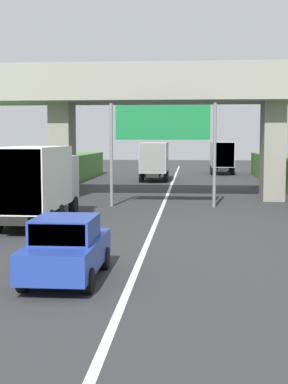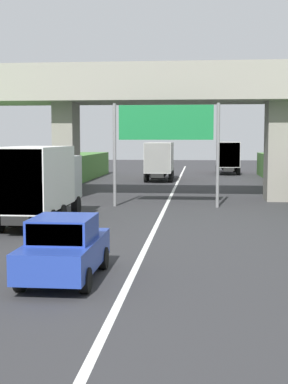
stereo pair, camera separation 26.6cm
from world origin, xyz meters
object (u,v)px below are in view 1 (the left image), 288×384
(truck_orange, at_px, (155,159))
(truck_red, at_px, (222,156))
(overhead_highway_sign, at_px, (163,130))
(truck_silver, at_px, (38,181))
(construction_barrel_5, at_px, (21,207))
(car_blue, at_px, (66,249))

(truck_orange, relative_size, truck_red, 1.00)
(overhead_highway_sign, distance_m, truck_silver, 8.84)
(truck_red, bearing_deg, overhead_highway_sign, -99.35)
(truck_orange, distance_m, truck_silver, 26.37)
(truck_orange, distance_m, truck_red, 12.22)
(truck_orange, xyz_separation_m, construction_barrel_5, (-5.08, -23.51, -1.47))
(overhead_highway_sign, relative_size, truck_silver, 0.81)
(overhead_highway_sign, height_order, construction_barrel_5, overhead_highway_sign)
(truck_silver, distance_m, construction_barrel_5, 3.43)
(truck_orange, bearing_deg, construction_barrel_5, -102.20)
(construction_barrel_5, bearing_deg, truck_red, 71.03)
(truck_silver, height_order, construction_barrel_5, truck_silver)
(truck_red, height_order, car_blue, truck_red)
(truck_red, relative_size, car_blue, 1.78)
(truck_orange, relative_size, construction_barrel_5, 8.11)
(truck_red, bearing_deg, truck_silver, -105.35)
(car_blue, bearing_deg, truck_red, 81.78)
(construction_barrel_5, bearing_deg, truck_orange, 77.80)
(truck_silver, bearing_deg, car_blue, -70.08)
(overhead_highway_sign, relative_size, construction_barrel_5, 6.53)
(truck_orange, bearing_deg, car_blue, -90.12)
(truck_orange, distance_m, car_blue, 35.51)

